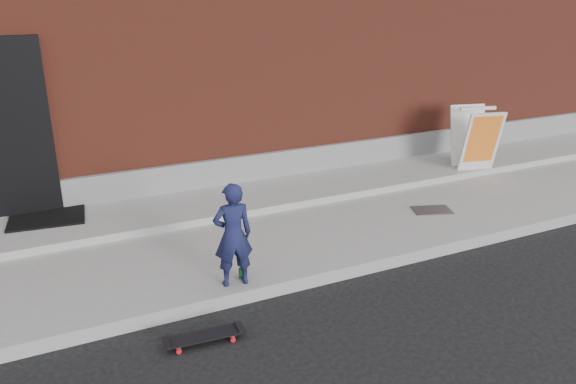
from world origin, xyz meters
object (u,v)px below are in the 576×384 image
skateboard (204,336)px  soda_can (241,273)px  pizza_sign (475,138)px  child (233,235)px

skateboard → soda_can: size_ratio=6.58×
pizza_sign → soda_can: 5.05m
soda_can → pizza_sign: bearing=19.7°
child → skateboard: child is taller
pizza_sign → soda_can: (-4.73, -1.69, -0.55)m
skateboard → soda_can: soda_can is taller
soda_can → child: bearing=-141.9°
skateboard → pizza_sign: (5.38, 2.43, 0.69)m
skateboard → pizza_sign: bearing=24.4°
child → skateboard: 1.07m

